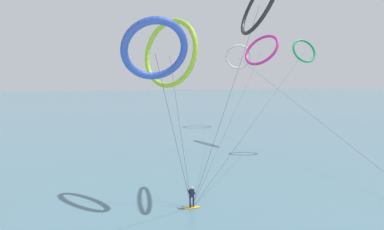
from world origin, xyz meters
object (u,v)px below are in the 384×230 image
(kite_charcoal, at_px, (259,4))
(kite_lime, at_px, (170,53))
(kite_emerald, at_px, (304,51))
(kite_cobalt, at_px, (155,50))
(kite_ivory, at_px, (238,57))
(surfer_amber, at_px, (192,198))
(kite_magenta, at_px, (261,50))

(kite_charcoal, bearing_deg, kite_lime, -94.12)
(kite_emerald, bearing_deg, kite_cobalt, -145.52)
(kite_cobalt, distance_m, kite_charcoal, 11.48)
(kite_emerald, distance_m, kite_lime, 21.52)
(kite_ivory, relative_size, kite_lime, 2.84)
(surfer_amber, height_order, kite_emerald, kite_emerald)
(kite_ivory, relative_size, kite_charcoal, 2.26)
(kite_emerald, height_order, kite_lime, kite_emerald)
(kite_magenta, bearing_deg, kite_ivory, 143.17)
(surfer_amber, distance_m, kite_lime, 11.42)
(kite_ivory, bearing_deg, kite_charcoal, 91.42)
(kite_cobalt, relative_size, kite_lime, 0.91)
(kite_cobalt, height_order, kite_charcoal, kite_charcoal)
(surfer_amber, xyz_separation_m, kite_cobalt, (-2.80, -3.66, 10.66))
(kite_cobalt, relative_size, kite_charcoal, 0.72)
(kite_charcoal, xyz_separation_m, kite_magenta, (8.34, 17.30, -1.92))
(surfer_amber, bearing_deg, kite_cobalt, 35.55)
(kite_ivory, bearing_deg, kite_cobalt, 82.27)
(kite_emerald, bearing_deg, surfer_amber, -148.09)
(surfer_amber, height_order, kite_magenta, kite_magenta)
(kite_cobalt, height_order, kite_lime, kite_lime)
(kite_cobalt, bearing_deg, kite_lime, -113.64)
(surfer_amber, distance_m, kite_cobalt, 11.62)
(kite_charcoal, xyz_separation_m, kite_lime, (-7.27, 0.46, -3.97))
(kite_cobalt, bearing_deg, surfer_amber, -137.40)
(kite_charcoal, bearing_deg, kite_magenta, 153.78)
(kite_cobalt, distance_m, kite_lime, 6.59)
(kite_ivory, bearing_deg, kite_emerald, 113.20)
(kite_emerald, height_order, kite_magenta, kite_magenta)
(surfer_amber, distance_m, kite_magenta, 27.58)
(kite_emerald, xyz_separation_m, kite_lime, (-18.63, -10.67, -1.41))
(kite_emerald, xyz_separation_m, kite_ivory, (-1.42, 19.99, 0.56))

